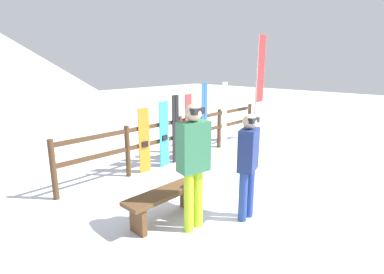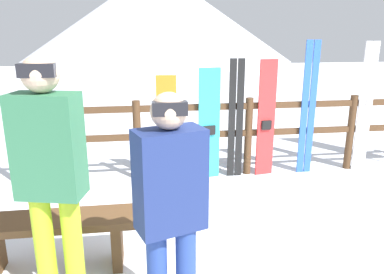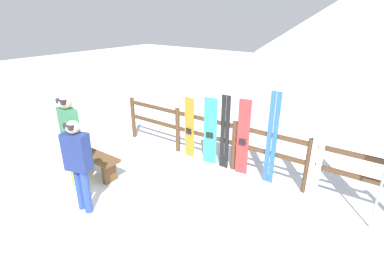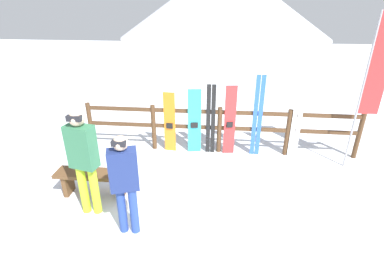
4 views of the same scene
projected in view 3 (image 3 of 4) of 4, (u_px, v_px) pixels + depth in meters
The scene contains 11 objects.
ground_plane at pixel (169, 219), 4.77m from camera, with size 40.00×40.00×0.00m, color white.
fence at pixel (234, 141), 6.05m from camera, with size 5.99×0.10×1.05m.
bench at pixel (93, 159), 5.95m from camera, with size 1.29×0.36×0.46m.
person_plaid_green at pixel (71, 135), 5.27m from camera, with size 0.46×0.32×1.75m.
person_navy at pixel (78, 160), 4.64m from camera, with size 0.44×0.33×1.57m.
snowboard_orange at pixel (189, 128), 6.59m from camera, with size 0.26×0.07×1.37m.
snowboard_cyan at pixel (210, 132), 6.27m from camera, with size 0.29×0.09×1.45m.
ski_pair_black at pixel (225, 133), 6.06m from camera, with size 0.19×0.02×1.56m.
snowboard_red at pixel (243, 138), 5.83m from camera, with size 0.24×0.08×1.55m.
ski_pair_blue at pixel (272, 139), 5.48m from camera, with size 0.20×0.02×1.79m.
ski_pair_white at pixel (318, 151), 5.03m from camera, with size 0.19×0.02×1.77m.
Camera 3 is at (2.60, -2.92, 3.05)m, focal length 28.00 mm.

